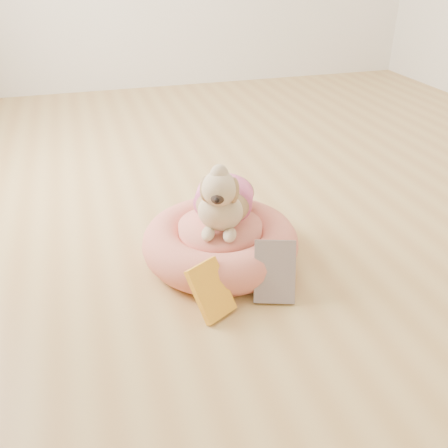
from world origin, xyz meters
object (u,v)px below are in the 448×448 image
object	(u,v)px
pet_bed	(220,242)
dog	(223,188)
book_yellow	(211,290)
book_white	(275,272)

from	to	relation	value
pet_bed	dog	size ratio (longest dim) A/B	1.55
dog	book_yellow	size ratio (longest dim) A/B	2.03
dog	book_white	distance (m)	0.37
book_white	dog	bearing A→B (deg)	127.20
dog	book_white	bearing A→B (deg)	-49.04
book_white	book_yellow	bearing A→B (deg)	-156.40
pet_bed	book_yellow	bearing A→B (deg)	-111.63
book_yellow	book_white	size ratio (longest dim) A/B	0.88
pet_bed	book_yellow	xyz separation A→B (m)	(-0.12, -0.30, 0.01)
pet_bed	dog	xyz separation A→B (m)	(0.01, 0.01, 0.22)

